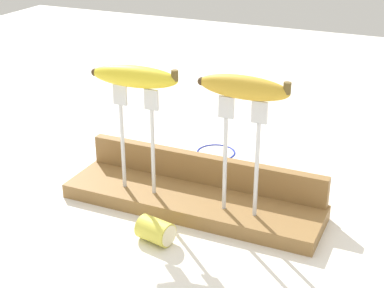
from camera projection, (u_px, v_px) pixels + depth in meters
The scene contains 9 objects.
ground_plane at pixel (192, 208), 1.05m from camera, with size 3.00×3.00×0.00m, color silver.
wooden_board at pixel (192, 201), 1.05m from camera, with size 0.47×0.13×0.03m, color olive.
board_backstop at pixel (204, 169), 1.08m from camera, with size 0.46×0.02×0.06m, color olive.
fork_stand_left at pixel (137, 130), 1.02m from camera, with size 0.09×0.01×0.20m.
fork_stand_right at pixel (241, 147), 0.94m from camera, with size 0.08×0.01×0.20m.
banana_raised_left at pixel (135, 76), 0.98m from camera, with size 0.16×0.05×0.04m.
banana_raised_right at pixel (244, 87), 0.90m from camera, with size 0.15×0.04×0.04m.
banana_chunk_near at pixel (156, 231), 0.95m from camera, with size 0.06×0.05×0.04m.
wire_coil at pixel (216, 152), 1.27m from camera, with size 0.09×0.09×0.00m, color #1E2DA5.
Camera 1 is at (0.38, -0.84, 0.53)m, focal length 54.43 mm.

